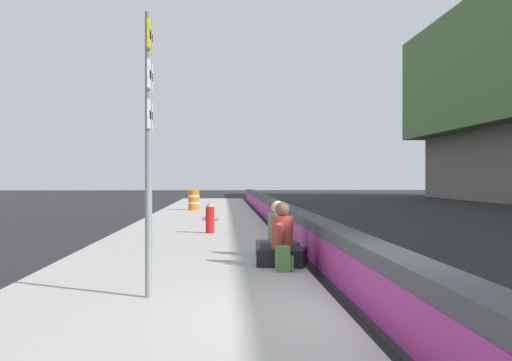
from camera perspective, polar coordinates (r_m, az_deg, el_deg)
The scene contains 9 objects.
ground_plane at distance 7.06m, azimuth 12.47°, elevation -13.26°, with size 160.00×160.00×0.00m, color #232326.
sidewalk_strip at distance 6.86m, azimuth -10.02°, elevation -13.07°, with size 80.00×4.40×0.14m, color #A8A59E.
jersey_barrier at distance 6.98m, azimuth 12.44°, elevation -9.87°, with size 76.00×0.45×0.85m.
route_sign_post at distance 7.96m, azimuth -9.80°, elevation 4.45°, with size 0.44×0.09×3.60m.
fire_hydrant at distance 17.10m, azimuth -4.25°, elevation -3.34°, with size 0.26×0.46×0.88m.
seated_person_foreground at distance 10.74m, azimuth 2.42°, elevation -6.00°, with size 0.83×0.92×1.10m.
seated_person_middle at distance 12.02m, azimuth 1.99°, elevation -5.38°, with size 0.70×0.81×1.07m.
backpack at distance 10.14m, azimuth 2.52°, elevation -7.22°, with size 0.32×0.28×0.40m.
construction_barrel at distance 29.63m, azimuth -5.74°, elevation -1.79°, with size 0.54×0.54×0.95m.
Camera 1 is at (-6.62, 1.83, 1.64)m, focal length 43.53 mm.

